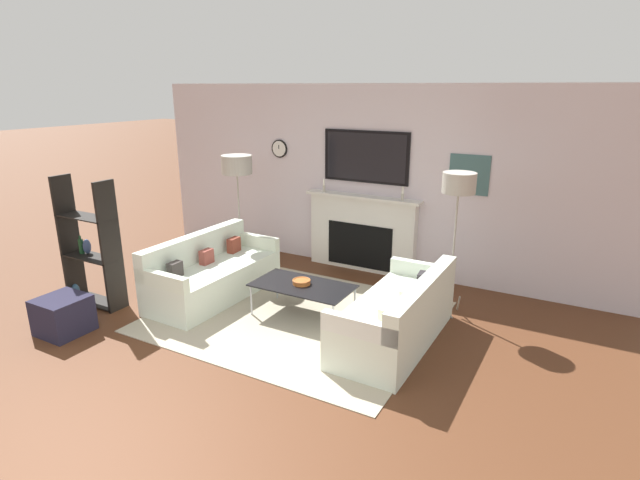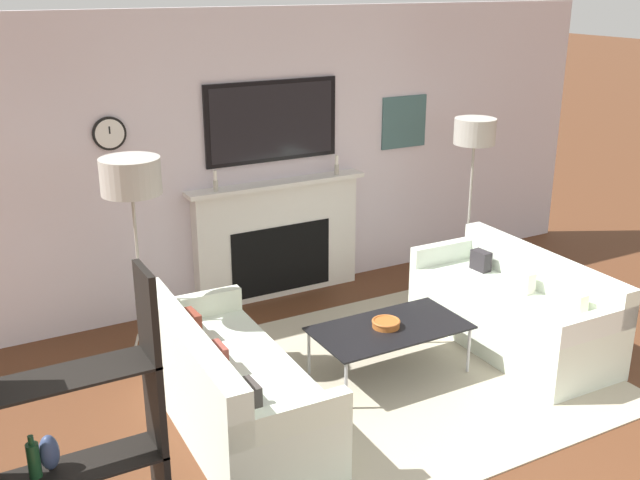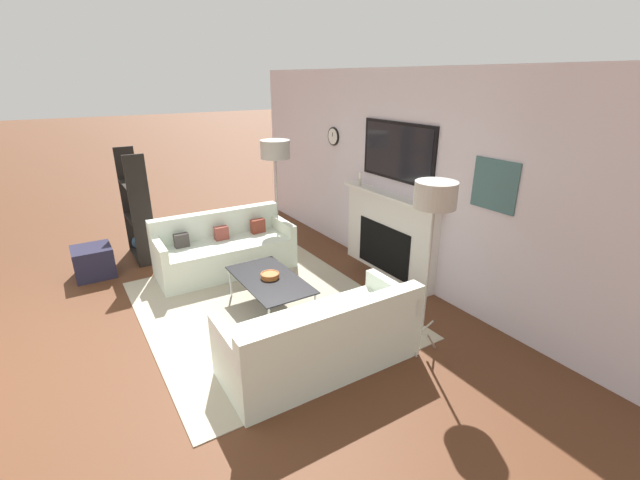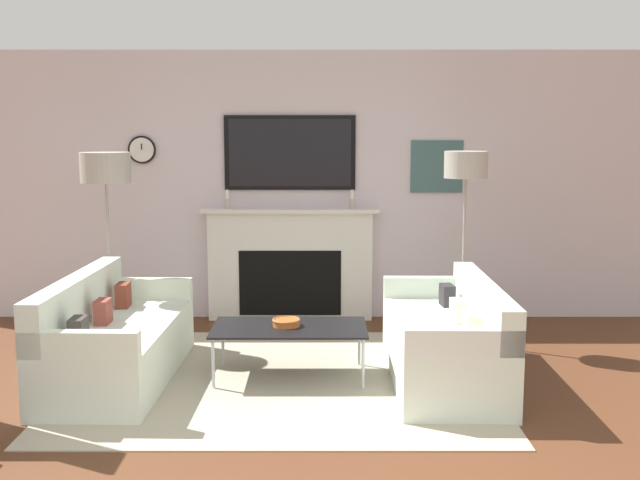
{
  "view_description": "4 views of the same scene",
  "coord_description": "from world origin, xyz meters",
  "px_view_note": "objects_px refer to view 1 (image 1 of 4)",
  "views": [
    {
      "loc": [
        2.9,
        -1.72,
        2.66
      ],
      "look_at": [
        0.02,
        3.48,
        0.82
      ],
      "focal_mm": 28.0,
      "sensor_mm": 36.0,
      "label": 1
    },
    {
      "loc": [
        -2.9,
        -1.3,
        2.94
      ],
      "look_at": [
        -0.31,
        3.41,
        1.04
      ],
      "focal_mm": 42.0,
      "sensor_mm": 36.0,
      "label": 2
    },
    {
      "loc": [
        4.14,
        1.11,
        2.59
      ],
      "look_at": [
        0.31,
        3.52,
        0.85
      ],
      "focal_mm": 24.0,
      "sensor_mm": 36.0,
      "label": 3
    },
    {
      "loc": [
        0.3,
        -2.65,
        1.9
      ],
      "look_at": [
        0.29,
        3.49,
        1.01
      ],
      "focal_mm": 42.0,
      "sensor_mm": 36.0,
      "label": 4
    }
  ],
  "objects_px": {
    "coffee_table": "(303,287)",
    "decorative_bowl": "(301,282)",
    "couch_right": "(397,318)",
    "floor_lamp_left": "(237,166)",
    "floor_lamp_right": "(459,186)",
    "ottoman": "(63,315)",
    "couch_left": "(212,275)",
    "shelf_unit": "(90,249)"
  },
  "relations": [
    {
      "from": "couch_right",
      "to": "shelf_unit",
      "type": "xyz_separation_m",
      "value": [
        -3.73,
        -0.89,
        0.44
      ]
    },
    {
      "from": "coffee_table",
      "to": "shelf_unit",
      "type": "height_order",
      "value": "shelf_unit"
    },
    {
      "from": "couch_right",
      "to": "floor_lamp_left",
      "type": "distance_m",
      "value": 3.29
    },
    {
      "from": "decorative_bowl",
      "to": "shelf_unit",
      "type": "distance_m",
      "value": 2.68
    },
    {
      "from": "floor_lamp_left",
      "to": "ottoman",
      "type": "distance_m",
      "value": 2.97
    },
    {
      "from": "coffee_table",
      "to": "floor_lamp_left",
      "type": "distance_m",
      "value": 2.24
    },
    {
      "from": "couch_left",
      "to": "floor_lamp_left",
      "type": "relative_size",
      "value": 1.08
    },
    {
      "from": "couch_left",
      "to": "couch_right",
      "type": "height_order",
      "value": "couch_left"
    },
    {
      "from": "floor_lamp_right",
      "to": "ottoman",
      "type": "distance_m",
      "value": 4.69
    },
    {
      "from": "couch_right",
      "to": "decorative_bowl",
      "type": "relative_size",
      "value": 8.4
    },
    {
      "from": "floor_lamp_right",
      "to": "ottoman",
      "type": "height_order",
      "value": "floor_lamp_right"
    },
    {
      "from": "couch_right",
      "to": "floor_lamp_left",
      "type": "xyz_separation_m",
      "value": [
        -2.86,
        1.0,
        1.28
      ]
    },
    {
      "from": "coffee_table",
      "to": "shelf_unit",
      "type": "relative_size",
      "value": 0.74
    },
    {
      "from": "shelf_unit",
      "to": "ottoman",
      "type": "bearing_deg",
      "value": -62.0
    },
    {
      "from": "couch_right",
      "to": "floor_lamp_left",
      "type": "height_order",
      "value": "floor_lamp_left"
    },
    {
      "from": "couch_right",
      "to": "floor_lamp_right",
      "type": "distance_m",
      "value": 1.66
    },
    {
      "from": "couch_right",
      "to": "shelf_unit",
      "type": "height_order",
      "value": "shelf_unit"
    },
    {
      "from": "decorative_bowl",
      "to": "floor_lamp_right",
      "type": "height_order",
      "value": "floor_lamp_right"
    },
    {
      "from": "decorative_bowl",
      "to": "ottoman",
      "type": "xyz_separation_m",
      "value": [
        -2.11,
        -1.67,
        -0.23
      ]
    },
    {
      "from": "couch_right",
      "to": "floor_lamp_right",
      "type": "height_order",
      "value": "floor_lamp_right"
    },
    {
      "from": "floor_lamp_right",
      "to": "shelf_unit",
      "type": "height_order",
      "value": "floor_lamp_right"
    },
    {
      "from": "couch_right",
      "to": "coffee_table",
      "type": "xyz_separation_m",
      "value": [
        -1.22,
        0.06,
        0.1
      ]
    },
    {
      "from": "coffee_table",
      "to": "decorative_bowl",
      "type": "height_order",
      "value": "decorative_bowl"
    },
    {
      "from": "couch_left",
      "to": "coffee_table",
      "type": "height_order",
      "value": "couch_left"
    },
    {
      "from": "couch_left",
      "to": "decorative_bowl",
      "type": "bearing_deg",
      "value": 3.06
    },
    {
      "from": "coffee_table",
      "to": "couch_right",
      "type": "bearing_deg",
      "value": -2.61
    },
    {
      "from": "decorative_bowl",
      "to": "couch_left",
      "type": "bearing_deg",
      "value": -176.94
    },
    {
      "from": "floor_lamp_right",
      "to": "floor_lamp_left",
      "type": "bearing_deg",
      "value": 180.0
    },
    {
      "from": "coffee_table",
      "to": "floor_lamp_right",
      "type": "height_order",
      "value": "floor_lamp_right"
    },
    {
      "from": "couch_right",
      "to": "coffee_table",
      "type": "distance_m",
      "value": 1.22
    },
    {
      "from": "decorative_bowl",
      "to": "ottoman",
      "type": "distance_m",
      "value": 2.7
    },
    {
      "from": "couch_right",
      "to": "floor_lamp_right",
      "type": "relative_size",
      "value": 1.07
    },
    {
      "from": "floor_lamp_left",
      "to": "couch_left",
      "type": "bearing_deg",
      "value": -73.58
    },
    {
      "from": "couch_right",
      "to": "ottoman",
      "type": "height_order",
      "value": "couch_right"
    },
    {
      "from": "couch_left",
      "to": "decorative_bowl",
      "type": "xyz_separation_m",
      "value": [
        1.33,
        0.07,
        0.15
      ]
    },
    {
      "from": "coffee_table",
      "to": "floor_lamp_left",
      "type": "bearing_deg",
      "value": 150.2
    },
    {
      "from": "floor_lamp_left",
      "to": "floor_lamp_right",
      "type": "distance_m",
      "value": 3.16
    },
    {
      "from": "couch_right",
      "to": "coffee_table",
      "type": "bearing_deg",
      "value": 177.39
    },
    {
      "from": "couch_left",
      "to": "coffee_table",
      "type": "distance_m",
      "value": 1.36
    },
    {
      "from": "floor_lamp_left",
      "to": "floor_lamp_right",
      "type": "height_order",
      "value": "floor_lamp_right"
    },
    {
      "from": "floor_lamp_left",
      "to": "floor_lamp_right",
      "type": "xyz_separation_m",
      "value": [
        3.16,
        -0.0,
        0.01
      ]
    },
    {
      "from": "couch_right",
      "to": "decorative_bowl",
      "type": "height_order",
      "value": "couch_right"
    }
  ]
}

